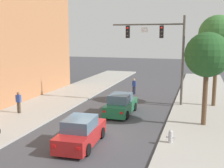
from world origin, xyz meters
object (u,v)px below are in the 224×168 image
Objects in this scene: car_lead_green at (121,105)px; street_tree_nearest at (207,55)px; fire_hydrant at (170,136)px; pedestrian_sidewalk_left_walker at (19,101)px; car_following_red at (81,133)px; traffic_signal_mast at (162,44)px; pedestrian_crossing_road at (134,86)px; street_tree_second at (218,35)px.

car_lead_green is 0.70× the size of street_tree_nearest.
street_tree_nearest is at bearing 65.82° from fire_hydrant.
car_lead_green reaches higher than fire_hydrant.
car_following_red is at bearing -30.97° from pedestrian_sidewalk_left_walker.
car_lead_green is 7.82m from pedestrian_sidewalk_left_walker.
car_lead_green is 6.85m from fire_hydrant.
street_tree_nearest reaches higher than car_following_red.
car_following_red reaches higher than fire_hydrant.
car_lead_green is at bearing 167.62° from street_tree_nearest.
car_lead_green is at bearing -124.10° from traffic_signal_mast.
traffic_signal_mast is 10.45m from fire_hydrant.
traffic_signal_mast is 6.67m from pedestrian_crossing_road.
pedestrian_crossing_road reaches higher than car_following_red.
car_lead_green is (-2.58, -3.81, -4.60)m from traffic_signal_mast.
pedestrian_crossing_road is 0.27× the size of street_tree_nearest.
car_lead_green is 6.77m from car_following_red.
pedestrian_sidewalk_left_walker is 2.28× the size of fire_hydrant.
street_tree_second reaches higher than pedestrian_crossing_road.
car_following_red is 4.97m from fire_hydrant.
street_tree_second is (0.84, 5.73, 1.32)m from street_tree_nearest.
car_lead_green and car_following_red have the same top height.
pedestrian_crossing_road is at bearing 127.30° from street_tree_nearest.
pedestrian_crossing_road reaches higher than car_lead_green.
traffic_signal_mast reaches higher than fire_hydrant.
fire_hydrant is 11.47m from street_tree_second.
street_tree_nearest is 0.81× the size of street_tree_second.
car_lead_green is at bearing 129.39° from fire_hydrant.
pedestrian_crossing_road is 9.77m from street_tree_second.
street_tree_second reaches higher than fire_hydrant.
pedestrian_crossing_road is (-3.27, 3.78, -4.41)m from traffic_signal_mast.
car_following_red is at bearing -140.24° from street_tree_nearest.
pedestrian_crossing_road reaches higher than fire_hydrant.
street_tree_second is at bearing 32.25° from car_lead_green.
pedestrian_sidewalk_left_walker is 0.27× the size of street_tree_nearest.
pedestrian_crossing_road is 0.22× the size of street_tree_second.
street_tree_second is (4.38, 0.58, 0.75)m from traffic_signal_mast.
car_lead_green is 0.56× the size of street_tree_second.
street_tree_nearest reaches higher than pedestrian_sidewalk_left_walker.
car_lead_green is at bearing -147.75° from street_tree_second.
street_tree_second is (2.62, 9.68, 5.57)m from fire_hydrant.
traffic_signal_mast is 4.57× the size of pedestrian_crossing_road.
street_tree_second is (14.34, 6.96, 5.01)m from pedestrian_sidewalk_left_walker.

